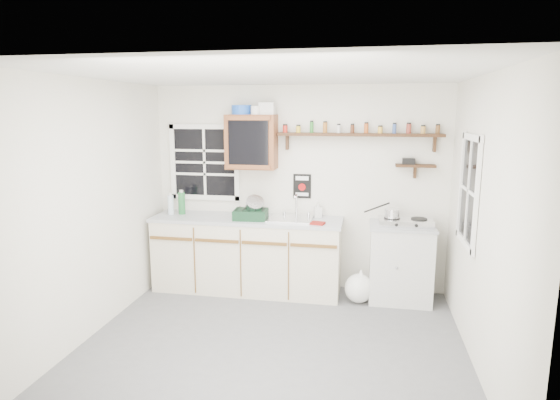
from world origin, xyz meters
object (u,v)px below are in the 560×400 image
(right_cabinet, at_px, (400,262))
(dish_rack, at_px, (252,211))
(main_cabinet, at_px, (247,254))
(hotplate, at_px, (405,222))
(upper_cabinet, at_px, (251,142))
(spice_shelf, at_px, (359,134))

(right_cabinet, bearing_deg, dish_rack, -176.97)
(main_cabinet, bearing_deg, hotplate, 0.17)
(main_cabinet, bearing_deg, upper_cabinet, 76.32)
(right_cabinet, distance_m, spice_shelf, 1.57)
(main_cabinet, height_order, spice_shelf, spice_shelf)
(dish_rack, relative_size, hotplate, 0.67)
(right_cabinet, bearing_deg, main_cabinet, -179.21)
(main_cabinet, distance_m, dish_rack, 0.56)
(right_cabinet, xyz_separation_m, spice_shelf, (-0.52, 0.19, 1.47))
(spice_shelf, bearing_deg, upper_cabinet, -176.89)
(main_cabinet, relative_size, hotplate, 3.78)
(dish_rack, height_order, hotplate, dish_rack)
(right_cabinet, distance_m, hotplate, 0.49)
(spice_shelf, xyz_separation_m, hotplate, (0.55, -0.21, -0.98))
(dish_rack, bearing_deg, right_cabinet, -0.58)
(upper_cabinet, xyz_separation_m, spice_shelf, (1.28, 0.07, 0.10))
(main_cabinet, bearing_deg, dish_rack, -39.20)
(spice_shelf, distance_m, hotplate, 1.14)
(right_cabinet, relative_size, hotplate, 1.49)
(main_cabinet, distance_m, spice_shelf, 1.98)
(hotplate, bearing_deg, spice_shelf, 157.51)
(right_cabinet, xyz_separation_m, dish_rack, (-1.75, -0.09, 0.56))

